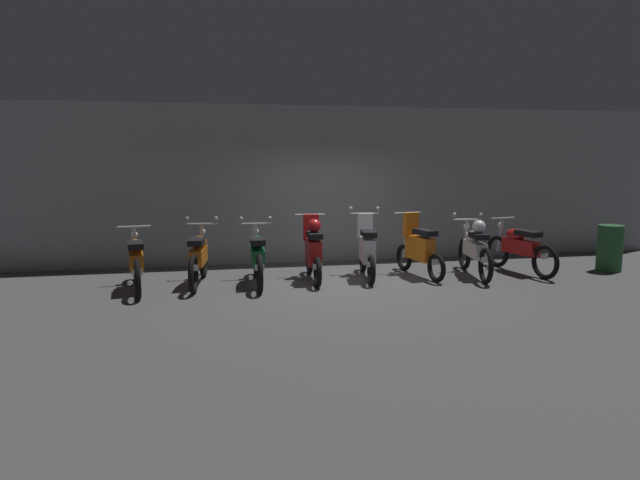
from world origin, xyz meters
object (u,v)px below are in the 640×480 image
at_px(motorbike_slot_3, 313,250).
at_px(motorbike_slot_4, 367,250).
at_px(motorbike_slot_7, 520,248).
at_px(motorbike_slot_5, 419,248).
at_px(trash_bin, 610,248).
at_px(motorbike_slot_2, 257,257).
at_px(motorbike_slot_6, 475,248).
at_px(motorbike_slot_1, 199,257).
at_px(motorbike_slot_0, 136,261).

relative_size(motorbike_slot_3, motorbike_slot_4, 1.00).
xyz_separation_m(motorbike_slot_4, motorbike_slot_7, (3.03, -0.12, -0.04)).
relative_size(motorbike_slot_5, trash_bin, 1.83).
bearing_deg(motorbike_slot_2, motorbike_slot_5, 2.45).
bearing_deg(motorbike_slot_6, motorbike_slot_2, 178.62).
xyz_separation_m(motorbike_slot_4, trash_bin, (4.86, -0.32, -0.07)).
xyz_separation_m(motorbike_slot_1, motorbike_slot_7, (6.08, -0.12, -0.00)).
height_order(motorbike_slot_4, motorbike_slot_7, motorbike_slot_4).
xyz_separation_m(motorbike_slot_0, motorbike_slot_4, (4.07, 0.21, 0.04)).
distance_m(motorbike_slot_6, trash_bin, 2.84).
distance_m(motorbike_slot_3, motorbike_slot_5, 2.02).
bearing_deg(motorbike_slot_4, motorbike_slot_7, -2.23).
bearing_deg(motorbike_slot_0, motorbike_slot_7, 0.73).
bearing_deg(motorbike_slot_5, trash_bin, -4.25).
bearing_deg(motorbike_slot_4, motorbike_slot_2, -175.52).
xyz_separation_m(motorbike_slot_2, motorbike_slot_4, (2.03, 0.16, 0.04)).
height_order(motorbike_slot_2, motorbike_slot_3, motorbike_slot_3).
xyz_separation_m(motorbike_slot_3, motorbike_slot_7, (4.05, -0.08, -0.08)).
relative_size(motorbike_slot_4, motorbike_slot_7, 0.87).
bearing_deg(trash_bin, motorbike_slot_5, 175.75).
distance_m(motorbike_slot_2, trash_bin, 6.90).
height_order(motorbike_slot_2, motorbike_slot_6, same).
distance_m(motorbike_slot_0, motorbike_slot_1, 1.04).
height_order(motorbike_slot_1, motorbike_slot_6, same).
distance_m(motorbike_slot_4, motorbike_slot_6, 2.04).
xyz_separation_m(motorbike_slot_3, motorbike_slot_6, (3.04, -0.22, -0.04)).
relative_size(motorbike_slot_0, motorbike_slot_3, 1.15).
relative_size(motorbike_slot_2, motorbike_slot_3, 1.16).
height_order(motorbike_slot_1, motorbike_slot_4, motorbike_slot_4).
bearing_deg(motorbike_slot_6, motorbike_slot_4, 172.77).
bearing_deg(motorbike_slot_5, motorbike_slot_6, -12.55).
bearing_deg(motorbike_slot_3, motorbike_slot_4, 2.07).
relative_size(motorbike_slot_0, motorbike_slot_5, 1.16).
xyz_separation_m(motorbike_slot_3, trash_bin, (5.88, -0.28, -0.11)).
relative_size(motorbike_slot_3, motorbike_slot_6, 0.87).
height_order(motorbike_slot_4, motorbike_slot_6, motorbike_slot_4).
bearing_deg(motorbike_slot_1, motorbike_slot_6, -2.88).
xyz_separation_m(motorbike_slot_4, motorbike_slot_6, (2.03, -0.26, 0.00)).
relative_size(motorbike_slot_4, trash_bin, 1.84).
height_order(motorbike_slot_1, motorbike_slot_5, motorbike_slot_5).
bearing_deg(motorbike_slot_4, trash_bin, -3.72).
bearing_deg(motorbike_slot_3, motorbike_slot_0, -176.78).
bearing_deg(motorbike_slot_0, motorbike_slot_2, 1.38).
bearing_deg(motorbike_slot_6, motorbike_slot_3, 175.87).
bearing_deg(motorbike_slot_0, motorbike_slot_1, 11.45).
height_order(motorbike_slot_6, trash_bin, motorbike_slot_6).
bearing_deg(motorbike_slot_2, motorbike_slot_4, 4.48).
relative_size(motorbike_slot_5, motorbike_slot_7, 0.86).
relative_size(motorbike_slot_0, motorbike_slot_1, 1.00).
relative_size(motorbike_slot_1, motorbike_slot_3, 1.16).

